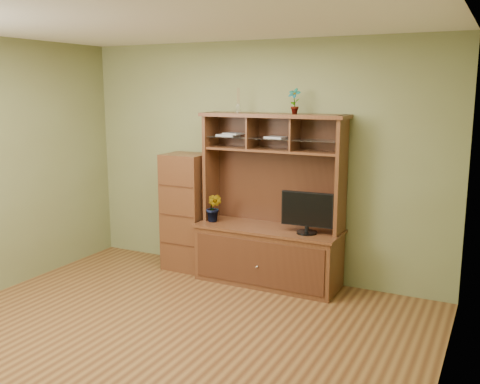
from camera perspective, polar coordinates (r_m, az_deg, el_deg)
The scene contains 8 objects.
room at distance 4.48m, azimuth -8.75°, elevation 0.36°, with size 4.54×4.04×2.74m.
media_hutch at distance 6.02m, azimuth 3.12°, elevation -4.89°, with size 1.66×0.61×1.90m.
monitor at distance 5.69m, azimuth 7.17°, elevation -2.12°, with size 0.56×0.22×0.45m.
orchid_plant at distance 6.16m, azimuth -2.80°, elevation -1.69°, with size 0.18×0.15×0.33m, color #37591E.
top_plant at distance 5.77m, azimuth 5.82°, elevation 9.64°, with size 0.14×0.10×0.27m, color #2A6021.
reed_diffuser at distance 6.04m, azimuth -0.18°, elevation 9.48°, with size 0.06×0.06×0.28m.
magazines at distance 6.03m, azimuth 0.53°, elevation 6.06°, with size 0.83×0.20×0.04m.
side_cabinet at distance 6.50m, azimuth -5.70°, elevation -2.10°, with size 0.50×0.46×1.40m.
Camera 1 is at (2.56, -3.58, 2.16)m, focal length 40.00 mm.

